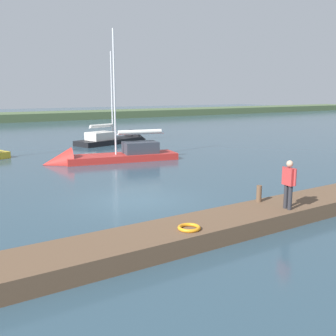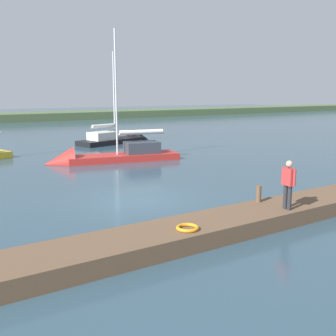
{
  "view_description": "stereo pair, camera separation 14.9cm",
  "coord_description": "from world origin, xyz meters",
  "views": [
    {
      "loc": [
        7.62,
        13.95,
        4.37
      ],
      "look_at": [
        -1.1,
        0.61,
        1.35
      ],
      "focal_mm": 42.84,
      "sensor_mm": 36.0,
      "label": 1
    },
    {
      "loc": [
        7.5,
        14.03,
        4.37
      ],
      "look_at": [
        -1.1,
        0.61,
        1.35
      ],
      "focal_mm": 42.84,
      "sensor_mm": 36.0,
      "label": 2
    }
  ],
  "objects": [
    {
      "name": "sailboat_far_right",
      "position": [
        -8.2,
        -18.02,
        0.12
      ],
      "size": [
        7.82,
        3.98,
        8.79
      ],
      "rotation": [
        0.0,
        0.0,
        3.41
      ],
      "color": "black",
      "rests_on": "ground_plane"
    },
    {
      "name": "person_on_dock",
      "position": [
        -2.8,
        5.32,
        1.47
      ],
      "size": [
        0.27,
        0.63,
        1.65
      ],
      "rotation": [
        0.0,
        0.0,
        3.02
      ],
      "color": "#28282D",
      "rests_on": "dock_pier"
    },
    {
      "name": "dock_pier",
      "position": [
        0.0,
        4.81,
        0.26
      ],
      "size": [
        26.5,
        1.85,
        0.53
      ],
      "primitive_type": "cube",
      "color": "brown",
      "rests_on": "ground_plane"
    },
    {
      "name": "ground_plane",
      "position": [
        0.0,
        0.0,
        0.0
      ],
      "size": [
        200.0,
        200.0,
        0.0
      ],
      "primitive_type": "plane",
      "color": "#2D4756"
    },
    {
      "name": "sailboat_behind_pier",
      "position": [
        -2.75,
        -9.46,
        0.17
      ],
      "size": [
        8.76,
        3.69,
        9.17
      ],
      "rotation": [
        0.0,
        0.0,
        -0.21
      ],
      "color": "#B22823",
      "rests_on": "ground_plane"
    },
    {
      "name": "mooring_post_near",
      "position": [
        -2.65,
        4.16,
        0.83
      ],
      "size": [
        0.18,
        0.18,
        0.59
      ],
      "primitive_type": "cylinder",
      "color": "brown",
      "rests_on": "dock_pier"
    },
    {
      "name": "life_ring_buoy",
      "position": [
        1.17,
        5.18,
        0.58
      ],
      "size": [
        0.66,
        0.66,
        0.1
      ],
      "primitive_type": "torus",
      "color": "orange",
      "rests_on": "dock_pier"
    }
  ]
}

